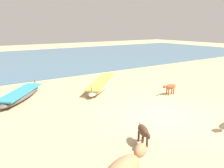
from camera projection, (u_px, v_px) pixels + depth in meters
The scene contains 6 objects.
ground at pixel (164, 114), 8.96m from camera, with size 80.00×80.00×0.00m, color tan.
sea_water at pixel (33, 59), 23.83m from camera, with size 60.00×20.00×0.08m, color slate.
fishing_boat_0 at pixel (102, 84), 12.94m from camera, with size 3.96×4.01×0.60m.
fishing_boat_2 at pixel (21, 95), 10.78m from camera, with size 2.91×3.31×0.60m.
calf_near_dark at pixel (143, 132), 6.56m from camera, with size 0.53×0.87×0.59m.
calf_far_rust at pixel (170, 87), 11.50m from camera, with size 0.87×0.29×0.56m.
Camera 1 is at (-6.43, -5.76, 3.40)m, focal length 35.95 mm.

